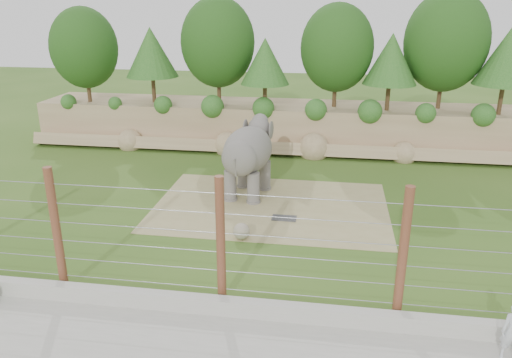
# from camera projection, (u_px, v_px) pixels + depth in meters

# --- Properties ---
(ground) EXTENTS (90.00, 90.00, 0.00)m
(ground) POSITION_uv_depth(u_px,v_px,m) (248.00, 236.00, 18.96)
(ground) COLOR #335719
(ground) RESTS_ON ground
(back_embankment) EXTENTS (30.00, 5.52, 8.77)m
(back_embankment) POSITION_uv_depth(u_px,v_px,m) (294.00, 81.00, 29.31)
(back_embankment) COLOR #957A56
(back_embankment) RESTS_ON ground
(dirt_patch) EXTENTS (10.00, 7.00, 0.02)m
(dirt_patch) POSITION_uv_depth(u_px,v_px,m) (271.00, 206.00, 21.67)
(dirt_patch) COLOR #9C8E5A
(dirt_patch) RESTS_ON ground
(drain_grate) EXTENTS (1.00, 0.60, 0.03)m
(drain_grate) POSITION_uv_depth(u_px,v_px,m) (284.00, 218.00, 20.44)
(drain_grate) COLOR #262628
(drain_grate) RESTS_ON dirt_patch
(elephant) EXTENTS (2.35, 4.31, 3.31)m
(elephant) POSITION_uv_depth(u_px,v_px,m) (248.00, 160.00, 22.44)
(elephant) COLOR #67615D
(elephant) RESTS_ON ground
(stone_ball) EXTENTS (0.63, 0.63, 0.63)m
(stone_ball) POSITION_uv_depth(u_px,v_px,m) (242.00, 231.00, 18.59)
(stone_ball) COLOR gray
(stone_ball) RESTS_ON dirt_patch
(retaining_wall) EXTENTS (26.00, 0.35, 0.50)m
(retaining_wall) POSITION_uv_depth(u_px,v_px,m) (218.00, 306.00, 14.23)
(retaining_wall) COLOR #AAA99F
(retaining_wall) RESTS_ON ground
(barrier_fence) EXTENTS (20.26, 0.26, 4.00)m
(barrier_fence) POSITION_uv_depth(u_px,v_px,m) (221.00, 243.00, 14.10)
(barrier_fence) COLOR brown
(barrier_fence) RESTS_ON ground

